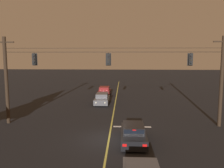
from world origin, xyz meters
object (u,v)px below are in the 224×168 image
Objects in this scene: traffic_light_leftmost at (34,59)px; car_oncoming_lead at (102,99)px; traffic_light_centre at (191,59)px; car_oncoming_trailing at (104,91)px; traffic_light_left_inner at (108,59)px; car_waiting_near_lane at (133,134)px.

car_oncoming_lead is (5.35, 9.31, -5.38)m from traffic_light_leftmost.
traffic_light_centre reaches higher than car_oncoming_trailing.
traffic_light_left_inner is 7.22m from car_waiting_near_lane.
traffic_light_left_inner is 0.28× the size of car_oncoming_trailing.
traffic_light_centre reaches higher than car_waiting_near_lane.
car_oncoming_trailing is at bearing 96.11° from traffic_light_left_inner.
car_oncoming_lead is (-8.75, 9.31, -5.38)m from traffic_light_centre.
car_waiting_near_lane and car_oncoming_trailing have the same top height.
traffic_light_leftmost is 11.28m from car_waiting_near_lane.
car_oncoming_lead and car_oncoming_trailing have the same top height.
traffic_light_left_inner is at bearing 116.12° from car_waiting_near_lane.
car_oncoming_trailing is (5.10, 15.89, -5.38)m from traffic_light_leftmost.
traffic_light_leftmost is at bearing 180.00° from traffic_light_centre.
car_oncoming_trailing is (-0.25, 6.58, 0.00)m from car_oncoming_lead.
traffic_light_centre is at bearing 39.83° from car_waiting_near_lane.
traffic_light_left_inner is 1.00× the size of traffic_light_centre.
traffic_light_leftmost is 1.00× the size of traffic_light_centre.
car_waiting_near_lane is (2.12, -4.32, -5.38)m from traffic_light_left_inner.
traffic_light_centre is (14.10, 0.00, 0.00)m from traffic_light_leftmost.
car_oncoming_lead is (-3.57, 13.63, -0.00)m from car_waiting_near_lane.
traffic_light_leftmost is 0.28× the size of car_oncoming_lead.
traffic_light_leftmost is 1.00× the size of traffic_light_left_inner.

